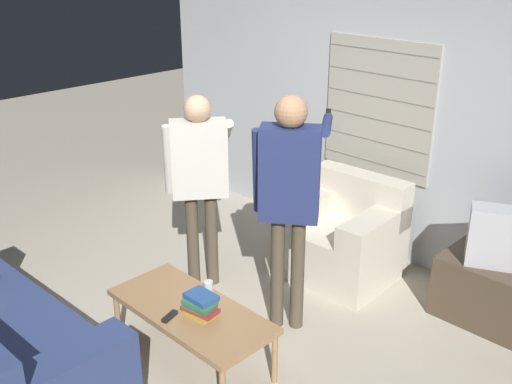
{
  "coord_description": "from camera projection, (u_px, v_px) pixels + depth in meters",
  "views": [
    {
      "loc": [
        2.88,
        -2.34,
        2.65
      ],
      "look_at": [
        0.09,
        0.48,
        1.0
      ],
      "focal_mm": 42.0,
      "sensor_mm": 36.0,
      "label": 1
    }
  ],
  "objects": [
    {
      "name": "ground_plane",
      "position": [
        201.0,
        331.0,
        4.43
      ],
      "size": [
        16.0,
        16.0,
        0.0
      ],
      "primitive_type": "plane",
      "color": "#B2A893"
    },
    {
      "name": "person_left_standing",
      "position": [
        200.0,
        169.0,
        4.68
      ],
      "size": [
        0.5,
        0.76,
        1.61
      ],
      "rotation": [
        0.0,
        0.0,
        0.93
      ],
      "color": "#4C4233",
      "rests_on": "ground_plane"
    },
    {
      "name": "wall_back",
      "position": [
        372.0,
        112.0,
        5.27
      ],
      "size": [
        5.2,
        0.08,
        2.55
      ],
      "color": "#ADB2B7",
      "rests_on": "ground_plane"
    },
    {
      "name": "book_stack",
      "position": [
        200.0,
        305.0,
        3.87
      ],
      "size": [
        0.26,
        0.19,
        0.16
      ],
      "color": "gold",
      "rests_on": "coffee_table"
    },
    {
      "name": "spare_remote",
      "position": [
        170.0,
        316.0,
        3.87
      ],
      "size": [
        0.07,
        0.14,
        0.02
      ],
      "rotation": [
        0.0,
        0.0,
        0.28
      ],
      "color": "black",
      "rests_on": "coffee_table"
    },
    {
      "name": "armchair_beige",
      "position": [
        343.0,
        237.0,
        5.09
      ],
      "size": [
        0.91,
        0.83,
        0.85
      ],
      "rotation": [
        0.0,
        0.0,
        3.19
      ],
      "color": "beige",
      "rests_on": "ground_plane"
    },
    {
      "name": "coffee_table",
      "position": [
        191.0,
        313.0,
        3.99
      ],
      "size": [
        1.19,
        0.53,
        0.41
      ],
      "color": "#9E754C",
      "rests_on": "ground_plane"
    },
    {
      "name": "soda_can",
      "position": [
        208.0,
        289.0,
        4.08
      ],
      "size": [
        0.07,
        0.07,
        0.13
      ],
      "color": "silver",
      "rests_on": "coffee_table"
    },
    {
      "name": "person_right_standing",
      "position": [
        290.0,
        186.0,
        4.09
      ],
      "size": [
        0.51,
        0.87,
        1.75
      ],
      "rotation": [
        0.0,
        0.0,
        0.63
      ],
      "color": "#4C4233",
      "rests_on": "ground_plane"
    },
    {
      "name": "tv_stand",
      "position": [
        511.0,
        297.0,
        4.41
      ],
      "size": [
        1.01,
        0.56,
        0.49
      ],
      "color": "#4C3D2D",
      "rests_on": "ground_plane"
    }
  ]
}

